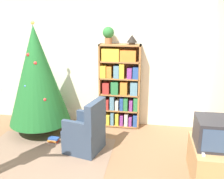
% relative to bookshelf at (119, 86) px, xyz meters
% --- Properties ---
extents(ground_plane, '(14.00, 14.00, 0.00)m').
position_rel_bookshelf_xyz_m(ground_plane, '(-0.58, -1.72, -0.87)').
color(ground_plane, '#846042').
extents(wall_back, '(8.00, 0.10, 2.60)m').
position_rel_bookshelf_xyz_m(wall_back, '(-0.58, 0.21, 0.43)').
color(wall_back, silver).
rests_on(wall_back, ground_plane).
extents(area_rug, '(2.21, 1.93, 0.01)m').
position_rel_bookshelf_xyz_m(area_rug, '(-1.08, -1.59, -0.86)').
color(area_rug, '#7F6651').
rests_on(area_rug, ground_plane).
extents(bookshelf, '(0.82, 0.27, 1.71)m').
position_rel_bookshelf_xyz_m(bookshelf, '(0.00, 0.00, 0.00)').
color(bookshelf, '#A8703D').
rests_on(bookshelf, ground_plane).
extents(tv_stand, '(0.47, 0.86, 0.50)m').
position_rel_bookshelf_xyz_m(tv_stand, '(1.48, -1.54, -0.62)').
color(tv_stand, tan).
rests_on(tv_stand, ground_plane).
extents(television, '(0.42, 0.52, 0.40)m').
position_rel_bookshelf_xyz_m(television, '(1.48, -1.55, -0.16)').
color(television, '#28282D').
rests_on(television, tv_stand).
extents(game_remote, '(0.04, 0.12, 0.02)m').
position_rel_bookshelf_xyz_m(game_remote, '(1.34, -1.80, -0.35)').
color(game_remote, white).
rests_on(game_remote, tv_stand).
extents(christmas_tree, '(1.18, 1.18, 2.15)m').
position_rel_bookshelf_xyz_m(christmas_tree, '(-1.52, -0.50, 0.28)').
color(christmas_tree, '#4C3323').
rests_on(christmas_tree, ground_plane).
extents(armchair, '(0.68, 0.68, 0.92)m').
position_rel_bookshelf_xyz_m(armchair, '(-0.42, -1.10, -0.55)').
color(armchair, '#334256').
rests_on(armchair, ground_plane).
extents(potted_plant, '(0.22, 0.22, 0.33)m').
position_rel_bookshelf_xyz_m(potted_plant, '(-0.23, 0.01, 1.03)').
color(potted_plant, '#935B38').
rests_on(potted_plant, bookshelf).
extents(table_lamp, '(0.20, 0.20, 0.18)m').
position_rel_bookshelf_xyz_m(table_lamp, '(0.23, 0.01, 0.94)').
color(table_lamp, '#473828').
rests_on(table_lamp, bookshelf).
extents(book_pile_near_tree, '(0.20, 0.16, 0.11)m').
position_rel_bookshelf_xyz_m(book_pile_near_tree, '(-1.08, -0.94, -0.82)').
color(book_pile_near_tree, beige).
rests_on(book_pile_near_tree, ground_plane).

